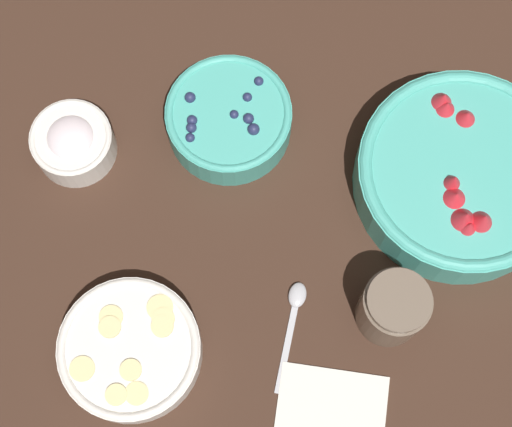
# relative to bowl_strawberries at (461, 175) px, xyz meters

# --- Properties ---
(ground_plane) EXTENTS (4.00, 4.00, 0.00)m
(ground_plane) POSITION_rel_bowl_strawberries_xyz_m (0.20, 0.06, -0.04)
(ground_plane) COLOR #382319
(bowl_strawberries) EXTENTS (0.26, 0.26, 0.09)m
(bowl_strawberries) POSITION_rel_bowl_strawberries_xyz_m (0.00, 0.00, 0.00)
(bowl_strawberries) COLOR #47AD9E
(bowl_strawberries) RESTS_ON ground_plane
(bowl_blueberries) EXTENTS (0.16, 0.16, 0.06)m
(bowl_blueberries) POSITION_rel_bowl_strawberries_xyz_m (0.28, -0.11, -0.01)
(bowl_blueberries) COLOR #47AD9E
(bowl_blueberries) RESTS_ON ground_plane
(bowl_bananas) EXTENTS (0.17, 0.17, 0.05)m
(bowl_bananas) POSITION_rel_bowl_strawberries_xyz_m (0.43, 0.17, -0.01)
(bowl_bananas) COLOR silver
(bowl_bananas) RESTS_ON ground_plane
(bowl_cream) EXTENTS (0.10, 0.10, 0.06)m
(bowl_cream) POSITION_rel_bowl_strawberries_xyz_m (0.48, -0.10, -0.01)
(bowl_cream) COLOR silver
(bowl_cream) RESTS_ON ground_plane
(jar_chocolate) EXTENTS (0.08, 0.08, 0.10)m
(jar_chocolate) POSITION_rel_bowl_strawberries_xyz_m (0.11, 0.16, 0.00)
(jar_chocolate) COLOR brown
(jar_chocolate) RESTS_ON ground_plane
(napkin) EXTENTS (0.15, 0.12, 0.01)m
(napkin) POSITION_rel_bowl_strawberries_xyz_m (0.19, 0.26, -0.04)
(napkin) COLOR silver
(napkin) RESTS_ON ground_plane
(spoon) EXTENTS (0.06, 0.14, 0.01)m
(spoon) POSITION_rel_bowl_strawberries_xyz_m (0.23, 0.15, -0.04)
(spoon) COLOR #B2B2B7
(spoon) RESTS_ON ground_plane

